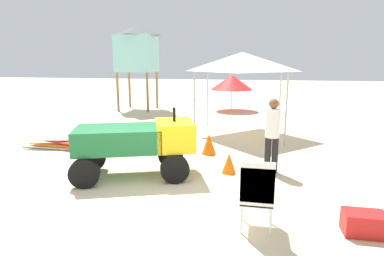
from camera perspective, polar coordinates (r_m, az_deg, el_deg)
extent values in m
plane|color=beige|center=(5.77, -6.12, -13.78)|extent=(80.00, 80.00, 0.00)
cube|color=#1E6B38|center=(7.09, -12.83, -1.88)|extent=(2.07, 1.64, 0.50)
cube|color=yellow|center=(7.08, -3.12, -1.19)|extent=(1.12, 1.31, 0.60)
cylinder|color=black|center=(7.00, -3.16, 2.40)|extent=(0.08, 0.08, 0.30)
cylinder|color=black|center=(7.76, -3.83, -4.63)|extent=(0.63, 0.37, 0.60)
cylinder|color=black|center=(6.71, -3.05, -7.25)|extent=(0.63, 0.37, 0.60)
cylinder|color=black|center=(7.83, -17.12, -4.99)|extent=(0.63, 0.37, 0.60)
cylinder|color=black|center=(6.80, -18.47, -7.61)|extent=(0.63, 0.37, 0.60)
cube|color=white|center=(5.03, 11.29, -12.44)|extent=(0.48, 0.48, 0.04)
cube|color=white|center=(4.75, 11.38, -11.30)|extent=(0.48, 0.04, 0.40)
cube|color=white|center=(4.99, 11.33, -11.49)|extent=(0.48, 0.48, 0.04)
cube|color=white|center=(4.71, 11.43, -10.30)|extent=(0.48, 0.04, 0.40)
cube|color=white|center=(4.96, 11.37, -10.53)|extent=(0.48, 0.48, 0.04)
cube|color=white|center=(4.68, 11.47, -9.27)|extent=(0.48, 0.04, 0.40)
cube|color=white|center=(4.92, 11.42, -9.56)|extent=(0.48, 0.48, 0.04)
cube|color=white|center=(4.65, 11.52, -8.24)|extent=(0.48, 0.04, 0.40)
cylinder|color=white|center=(5.32, 13.52, -13.86)|extent=(0.04, 0.04, 0.42)
cylinder|color=white|center=(5.32, 8.87, -13.69)|extent=(0.04, 0.04, 0.42)
cylinder|color=white|center=(4.95, 13.71, -15.94)|extent=(0.04, 0.04, 0.42)
cylinder|color=white|center=(4.94, 8.65, -15.76)|extent=(0.04, 0.04, 0.42)
ellipsoid|color=white|center=(10.06, -22.37, -3.24)|extent=(2.50, 0.31, 0.08)
ellipsoid|color=orange|center=(10.06, -22.80, -2.80)|extent=(1.93, 0.33, 0.08)
ellipsoid|color=red|center=(10.04, -22.13, -2.30)|extent=(2.24, 0.81, 0.08)
ellipsoid|color=white|center=(10.08, -22.90, -1.85)|extent=(2.05, 0.57, 0.08)
cylinder|color=black|center=(7.53, 13.19, -4.58)|extent=(0.14, 0.14, 0.81)
cylinder|color=black|center=(7.54, 14.41, -4.63)|extent=(0.14, 0.14, 0.81)
cylinder|color=white|center=(7.37, 14.08, 0.85)|extent=(0.32, 0.32, 0.64)
sphere|color=brown|center=(7.30, 14.24, 4.19)|extent=(0.22, 0.22, 0.22)
cylinder|color=#B2B2B7|center=(10.04, 0.40, 3.65)|extent=(0.05, 0.05, 2.15)
cylinder|color=#B2B2B7|center=(9.91, 16.30, 3.07)|extent=(0.05, 0.05, 2.15)
cylinder|color=#B2B2B7|center=(12.73, 2.73, 5.34)|extent=(0.05, 0.05, 2.15)
cylinder|color=#B2B2B7|center=(12.63, 15.24, 4.89)|extent=(0.05, 0.05, 2.15)
pyramid|color=silver|center=(11.15, 8.89, 11.48)|extent=(2.76, 2.76, 0.63)
cylinder|color=olive|center=(16.69, -12.96, 6.21)|extent=(0.12, 0.12, 1.95)
cylinder|color=olive|center=(16.12, -7.86, 6.22)|extent=(0.12, 0.12, 1.95)
cylinder|color=olive|center=(18.12, -10.96, 6.71)|extent=(0.12, 0.12, 1.95)
cylinder|color=olive|center=(17.59, -6.21, 6.71)|extent=(0.12, 0.12, 1.95)
cube|color=#92DBDC|center=(17.05, -9.71, 12.76)|extent=(1.80, 1.80, 1.80)
pyramid|color=#4C5156|center=(17.11, -9.85, 16.53)|extent=(1.98, 1.98, 0.45)
cylinder|color=beige|center=(16.67, 7.00, 6.19)|extent=(0.04, 0.04, 1.82)
cone|color=red|center=(16.63, 7.04, 8.02)|extent=(2.13, 2.13, 0.75)
cone|color=orange|center=(8.77, 3.00, -2.83)|extent=(0.40, 0.40, 0.57)
cone|color=orange|center=(7.35, 6.54, -6.19)|extent=(0.32, 0.32, 0.46)
cube|color=red|center=(5.49, 28.08, -14.65)|extent=(0.58, 0.38, 0.34)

